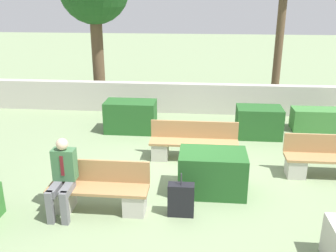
# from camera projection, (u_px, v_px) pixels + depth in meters

# --- Properties ---
(ground_plane) EXTENTS (60.00, 60.00, 0.00)m
(ground_plane) POSITION_uv_depth(u_px,v_px,m) (187.00, 176.00, 7.68)
(ground_plane) COLOR gray
(perimeter_wall) EXTENTS (14.66, 0.30, 0.93)m
(perimeter_wall) POSITION_uv_depth(u_px,v_px,m) (193.00, 98.00, 11.70)
(perimeter_wall) COLOR #B7B2A8
(perimeter_wall) RESTS_ON ground_plane
(bench_front) EXTENTS (1.72, 0.48, 0.84)m
(bench_front) POSITION_uv_depth(u_px,v_px,m) (99.00, 193.00, 6.39)
(bench_front) COLOR #A37A4C
(bench_front) RESTS_ON ground_plane
(bench_right_side) EXTENTS (1.97, 0.48, 0.84)m
(bench_right_side) POSITION_uv_depth(u_px,v_px,m) (194.00, 146.00, 8.37)
(bench_right_side) COLOR #A37A4C
(bench_right_side) RESTS_ON ground_plane
(person_seated_man) EXTENTS (0.38, 0.64, 1.31)m
(person_seated_man) POSITION_uv_depth(u_px,v_px,m) (62.00, 174.00, 6.17)
(person_seated_man) COLOR slate
(person_seated_man) RESTS_ON ground_plane
(hedge_block_near_right) EXTENTS (1.35, 0.74, 0.84)m
(hedge_block_near_right) POSITION_uv_depth(u_px,v_px,m) (131.00, 116.00, 10.08)
(hedge_block_near_right) COLOR #235623
(hedge_block_near_right) RESTS_ON ground_plane
(hedge_block_mid_right) EXTENTS (1.76, 0.61, 0.60)m
(hedge_block_mid_right) POSITION_uv_depth(u_px,v_px,m) (325.00, 120.00, 10.20)
(hedge_block_mid_right) COLOR #3D7A38
(hedge_block_mid_right) RESTS_ON ground_plane
(hedge_block_far_left) EXTENTS (1.23, 0.80, 0.79)m
(hedge_block_far_left) POSITION_uv_depth(u_px,v_px,m) (212.00, 172.00, 6.94)
(hedge_block_far_left) COLOR #235623
(hedge_block_far_left) RESTS_ON ground_plane
(hedge_block_far_right) EXTENTS (1.15, 0.76, 0.79)m
(hedge_block_far_right) POSITION_uv_depth(u_px,v_px,m) (259.00, 122.00, 9.70)
(hedge_block_far_right) COLOR #235623
(hedge_block_far_right) RESTS_ON ground_plane
(suitcase) EXTENTS (0.44, 0.20, 0.77)m
(suitcase) POSITION_uv_depth(u_px,v_px,m) (181.00, 200.00, 6.23)
(suitcase) COLOR black
(suitcase) RESTS_ON ground_plane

